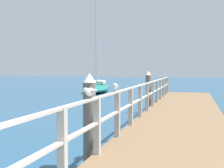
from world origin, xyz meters
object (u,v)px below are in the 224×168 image
object	(u,v)px
seagull_background	(115,86)
boat_0	(97,87)
dock_piling_near	(89,120)
dock_piling_far	(148,92)
seagull_foreground	(90,91)

from	to	relation	value
seagull_background	boat_0	size ratio (longest dim) A/B	0.05
boat_0	dock_piling_near	bearing A→B (deg)	96.41
dock_piling_far	seagull_foreground	size ratio (longest dim) A/B	4.37
seagull_background	boat_0	xyz separation A→B (m)	(-7.23, 19.92, -1.33)
dock_piling_far	seagull_foreground	distance (m)	9.46
dock_piling_far	seagull_foreground	world-z (taller)	dock_piling_far
boat_0	dock_piling_far	bearing A→B (deg)	107.31
seagull_foreground	boat_0	distance (m)	22.87
seagull_foreground	dock_piling_far	bearing A→B (deg)	-79.61
dock_piling_far	boat_0	bearing A→B (deg)	119.22
seagull_background	boat_0	bearing A→B (deg)	-81.90
dock_piling_near	boat_0	bearing A→B (deg)	108.32
dock_piling_far	seagull_background	distance (m)	7.73
dock_piling_near	dock_piling_far	world-z (taller)	same
dock_piling_far	seagull_background	xyz separation A→B (m)	(0.38, -7.68, 0.72)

